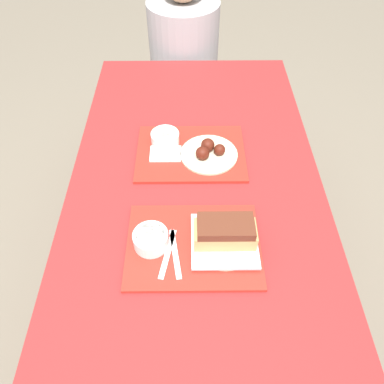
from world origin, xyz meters
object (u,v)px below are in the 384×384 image
at_px(person_seated_across, 184,42).
at_px(bowl_coleslaw_far, 165,138).
at_px(tray_near, 193,245).
at_px(brisket_sandwich_plate, 225,235).
at_px(wings_plate_far, 209,152).
at_px(tray_far, 191,153).
at_px(bowl_coleslaw_near, 151,239).

bearing_deg(person_seated_across, bowl_coleslaw_far, -94.31).
height_order(tray_near, person_seated_across, person_seated_across).
distance_m(brisket_sandwich_plate, wings_plate_far, 0.39).
height_order(tray_far, bowl_coleslaw_near, bowl_coleslaw_near).
distance_m(brisket_sandwich_plate, person_seated_across, 1.31).
bearing_deg(tray_far, person_seated_across, 92.04).
xyz_separation_m(tray_near, brisket_sandwich_plate, (0.09, 0.00, 0.05)).
xyz_separation_m(bowl_coleslaw_near, brisket_sandwich_plate, (0.22, 0.00, 0.01)).
distance_m(tray_near, person_seated_across, 1.31).
height_order(brisket_sandwich_plate, bowl_coleslaw_far, brisket_sandwich_plate).
relative_size(tray_near, bowl_coleslaw_far, 3.83).
distance_m(tray_far, person_seated_across, 0.90).
distance_m(bowl_coleslaw_far, wings_plate_far, 0.18).
bearing_deg(tray_far, bowl_coleslaw_far, 153.74).
bearing_deg(person_seated_across, tray_far, -87.96).
bearing_deg(bowl_coleslaw_far, brisket_sandwich_plate, -66.81).
distance_m(tray_near, brisket_sandwich_plate, 0.10).
bearing_deg(tray_near, bowl_coleslaw_near, 179.26).
height_order(tray_far, wings_plate_far, wings_plate_far).
bearing_deg(brisket_sandwich_plate, person_seated_across, 95.69).
distance_m(tray_far, bowl_coleslaw_near, 0.43).
xyz_separation_m(brisket_sandwich_plate, person_seated_across, (-0.13, 1.30, -0.07)).
bearing_deg(tray_near, brisket_sandwich_plate, 2.75).
relative_size(tray_far, bowl_coleslaw_far, 3.83).
xyz_separation_m(tray_far, person_seated_across, (-0.03, 0.90, -0.02)).
height_order(brisket_sandwich_plate, person_seated_across, person_seated_across).
distance_m(bowl_coleslaw_near, brisket_sandwich_plate, 0.22).
relative_size(tray_far, brisket_sandwich_plate, 2.04).
relative_size(bowl_coleslaw_near, wings_plate_far, 0.50).
relative_size(bowl_coleslaw_near, person_seated_across, 0.15).
xyz_separation_m(tray_far, bowl_coleslaw_near, (-0.12, -0.41, 0.03)).
bearing_deg(person_seated_across, bowl_coleslaw_near, -93.89).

